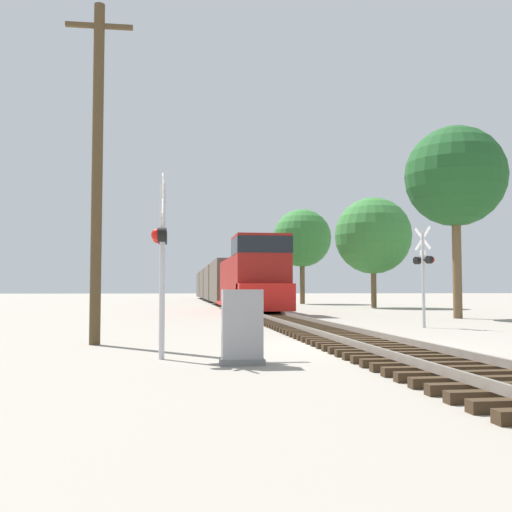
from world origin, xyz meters
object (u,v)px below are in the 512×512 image
at_px(relay_cabinet, 242,328).
at_px(utility_pole, 97,167).
at_px(tree_mid_background, 373,236).
at_px(tree_deep_background, 302,238).
at_px(freight_train, 220,284).
at_px(tree_far_right, 455,177).
at_px(crossing_signal_far, 424,266).
at_px(crossing_signal_near, 161,248).

height_order(relay_cabinet, utility_pole, utility_pole).
xyz_separation_m(tree_mid_background, tree_deep_background, (-3.03, 13.19, 0.89)).
relative_size(freight_train, tree_far_right, 7.19).
xyz_separation_m(crossing_signal_far, tree_far_right, (4.67, 6.73, 4.88)).
xyz_separation_m(utility_pole, tree_far_right, (16.29, 12.40, 2.48)).
distance_m(crossing_signal_near, utility_pole, 4.65).
bearing_deg(tree_mid_background, crossing_signal_far, -104.32).
distance_m(crossing_signal_far, relay_cabinet, 13.30).
xyz_separation_m(crossing_signal_near, relay_cabinet, (1.61, -1.13, -1.64)).
relative_size(crossing_signal_far, utility_pole, 0.42).
xyz_separation_m(freight_train, tree_mid_background, (10.92, -20.05, 3.69)).
bearing_deg(freight_train, tree_mid_background, -61.43).
bearing_deg(crossing_signal_far, tree_mid_background, -31.19).
bearing_deg(tree_mid_background, relay_cabinet, -112.58).
relative_size(freight_train, relay_cabinet, 48.21).
height_order(freight_train, crossing_signal_near, freight_train).
xyz_separation_m(crossing_signal_far, tree_deep_background, (3.16, 37.44, 4.31)).
bearing_deg(tree_deep_background, crossing_signal_near, -105.53).
bearing_deg(crossing_signal_near, relay_cabinet, 54.71).
xyz_separation_m(crossing_signal_near, crossing_signal_far, (9.80, 9.21, 0.00)).
bearing_deg(freight_train, tree_deep_background, -41.00).
height_order(relay_cabinet, tree_far_right, tree_far_right).
relative_size(tree_far_right, tree_deep_background, 1.02).
height_order(freight_train, utility_pole, utility_pole).
xyz_separation_m(crossing_signal_near, tree_deep_background, (12.97, 46.65, 4.31)).
relative_size(relay_cabinet, tree_deep_background, 0.15).
relative_size(tree_mid_background, tree_deep_background, 0.92).
distance_m(tree_far_right, tree_mid_background, 17.64).
bearing_deg(tree_mid_background, crossing_signal_near, -115.55).
xyz_separation_m(relay_cabinet, tree_mid_background, (14.39, 34.59, 5.06)).
relative_size(tree_far_right, tree_mid_background, 1.11).
height_order(freight_train, crossing_signal_far, freight_train).
distance_m(crossing_signal_far, tree_far_right, 9.53).
relative_size(relay_cabinet, tree_far_right, 0.15).
bearing_deg(tree_mid_background, tree_deep_background, 102.93).
bearing_deg(relay_cabinet, tree_far_right, 53.00).
distance_m(tree_mid_background, tree_deep_background, 13.56).
height_order(crossing_signal_far, tree_deep_background, tree_deep_background).
relative_size(utility_pole, tree_deep_background, 0.96).
relative_size(crossing_signal_near, relay_cabinet, 2.65).
distance_m(tree_far_right, tree_deep_background, 30.75).
distance_m(relay_cabinet, utility_pole, 7.07).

